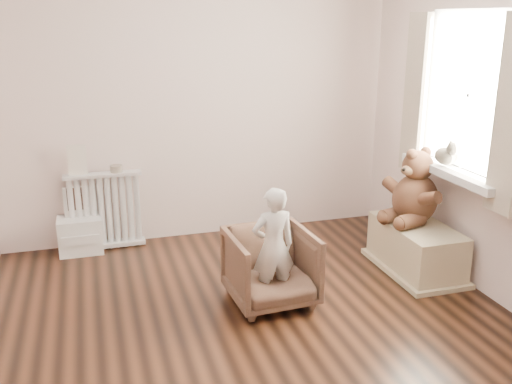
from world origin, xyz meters
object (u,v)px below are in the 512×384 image
object	(u,v)px
radiator	(105,207)
child	(273,247)
toy_bench	(416,247)
plush_cat	(446,153)
toy_vanity	(79,223)
teddy_bear	(416,189)
armchair	(271,267)

from	to	relation	value
radiator	child	world-z (taller)	child
toy_bench	plush_cat	size ratio (longest dim) A/B	3.40
toy_vanity	toy_bench	xyz separation A→B (m)	(2.63, -1.18, -0.08)
teddy_bear	child	bearing A→B (deg)	177.96
radiator	child	bearing A→B (deg)	-52.78
toy_bench	armchair	bearing A→B (deg)	-172.02
plush_cat	toy_vanity	bearing A→B (deg)	171.06
radiator	child	xyz separation A→B (m)	(1.10, -1.44, 0.06)
toy_vanity	child	distance (m)	1.95
armchair	teddy_bear	xyz separation A→B (m)	(1.32, 0.27, 0.40)
toy_bench	teddy_bear	size ratio (longest dim) A/B	1.38
toy_vanity	armchair	xyz separation A→B (m)	(1.32, -1.36, -0.00)
toy_bench	teddy_bear	world-z (taller)	teddy_bear
child	plush_cat	bearing A→B (deg)	-177.31
toy_bench	teddy_bear	xyz separation A→B (m)	(0.01, 0.09, 0.47)
radiator	armchair	distance (m)	1.78
armchair	plush_cat	xyz separation A→B (m)	(1.45, 0.10, 0.73)
armchair	child	distance (m)	0.19
toy_vanity	child	xyz separation A→B (m)	(1.32, -1.41, 0.18)
toy_vanity	teddy_bear	bearing A→B (deg)	-22.47
radiator	toy_vanity	bearing A→B (deg)	-172.48
radiator	armchair	world-z (taller)	radiator
child	teddy_bear	world-z (taller)	teddy_bear
radiator	plush_cat	bearing A→B (deg)	-26.89
radiator	toy_vanity	world-z (taller)	radiator
toy_bench	plush_cat	bearing A→B (deg)	-29.56
armchair	teddy_bear	bearing A→B (deg)	8.28
radiator	armchair	bearing A→B (deg)	-51.80
armchair	plush_cat	size ratio (longest dim) A/B	2.44
armchair	plush_cat	bearing A→B (deg)	0.72
child	toy_vanity	bearing A→B (deg)	-50.26
teddy_bear	plush_cat	size ratio (longest dim) A/B	2.46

